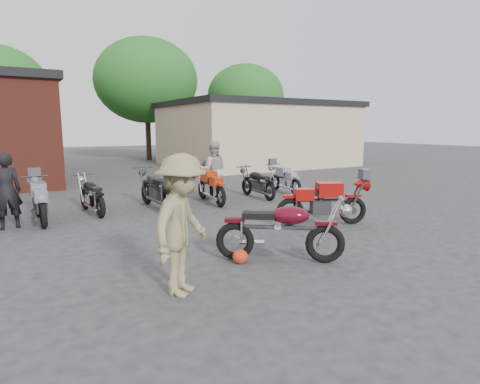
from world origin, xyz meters
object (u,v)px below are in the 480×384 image
vintage_motorcycle (282,227)px  person_light (213,170)px  row_bike_1 (39,199)px  row_bike_5 (257,181)px  helmet (240,256)px  row_bike_6 (285,178)px  row_bike_4 (211,184)px  row_bike_3 (156,187)px  sportbike (324,200)px  row_bike_2 (91,193)px  person_tan (182,225)px  person_dark (6,191)px

vintage_motorcycle → person_light: bearing=110.7°
row_bike_1 → row_bike_5: (6.44, 0.22, -0.04)m
helmet → row_bike_6: size_ratio=0.15×
row_bike_4 → row_bike_1: bearing=97.0°
vintage_motorcycle → helmet: vintage_motorcycle is taller
row_bike_5 → row_bike_6: (1.37, 0.33, -0.00)m
row_bike_1 → row_bike_3: (2.99, 0.18, 0.04)m
helmet → row_bike_6: 7.64m
sportbike → helmet: sportbike is taller
person_light → row_bike_2: bearing=27.0°
row_bike_6 → person_light: bearing=91.1°
vintage_motorcycle → row_bike_1: (-3.34, 5.36, -0.04)m
vintage_motorcycle → person_light: 6.32m
person_light → row_bike_4: 0.77m
person_tan → row_bike_1: person_tan is taller
person_light → row_bike_1: (-5.09, -0.71, -0.35)m
person_light → row_bike_2: size_ratio=0.99×
vintage_motorcycle → person_dark: (-4.02, 4.98, 0.26)m
person_dark → row_bike_4: 5.41m
row_bike_1 → row_bike_6: (7.81, 0.55, -0.05)m
vintage_motorcycle → sportbike: vintage_motorcycle is taller
row_bike_5 → row_bike_4: bearing=91.9°
row_bike_1 → row_bike_4: (4.70, 0.15, 0.01)m
vintage_motorcycle → row_bike_6: size_ratio=1.16×
person_light → row_bike_4: size_ratio=0.92×
person_dark → row_bike_1: 0.83m
helmet → person_light: 6.33m
sportbike → row_bike_6: bearing=88.8°
person_dark → row_bike_2: (1.95, 0.79, -0.33)m
person_tan → person_light: bearing=19.2°
row_bike_1 → row_bike_3: row_bike_3 is taller
vintage_motorcycle → sportbike: bearing=70.9°
person_tan → row_bike_2: person_tan is taller
row_bike_5 → row_bike_6: row_bike_5 is taller
row_bike_6 → sportbike: bearing=158.8°
vintage_motorcycle → person_light: size_ratio=1.14×
person_light → vintage_motorcycle: bearing=96.5°
row_bike_2 → row_bike_3: size_ratio=0.88×
sportbike → person_light: size_ratio=1.13×
row_bike_2 → row_bike_5: size_ratio=1.02×
helmet → row_bike_3: (0.32, 5.27, 0.50)m
person_light → person_dark: bearing=33.2°
row_bike_3 → row_bike_5: size_ratio=1.16×
person_tan → row_bike_4: person_tan is taller
row_bike_1 → row_bike_5: 6.45m
person_tan → row_bike_5: bearing=8.8°
sportbike → row_bike_6: (2.05, 4.27, -0.08)m
person_light → row_bike_6: (2.72, -0.16, -0.40)m
person_dark → person_tan: 5.74m
vintage_motorcycle → row_bike_5: (3.10, 5.58, -0.08)m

